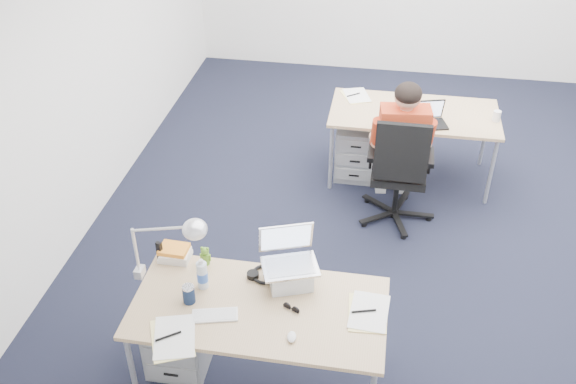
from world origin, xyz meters
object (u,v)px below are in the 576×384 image
(dark_laptop, at_px, (431,114))
(office_chair, at_px, (397,191))
(desk_far, at_px, (414,116))
(book_stack, at_px, (175,253))
(headphones, at_px, (266,273))
(far_cup, at_px, (497,116))
(silver_laptop, at_px, (290,261))
(can_koozie, at_px, (189,294))
(seated_person, at_px, (400,146))
(water_bottle, at_px, (202,274))
(bear_figurine, at_px, (205,255))
(sunglasses, at_px, (291,308))
(desk_near, at_px, (259,311))
(drawer_pedestal_near, at_px, (181,330))
(wireless_keyboard, at_px, (215,315))
(cordless_phone, at_px, (160,251))
(desk_lamp, at_px, (159,247))
(computer_mouse, at_px, (292,337))
(drawer_pedestal_far, at_px, (357,149))

(dark_laptop, bearing_deg, office_chair, -131.42)
(desk_far, xyz_separation_m, book_stack, (-1.60, -2.43, 0.09))
(headphones, bearing_deg, far_cup, 36.05)
(silver_laptop, relative_size, can_koozie, 2.95)
(seated_person, distance_m, dark_laptop, 0.45)
(headphones, bearing_deg, water_bottle, -175.03)
(headphones, relative_size, bear_figurine, 1.74)
(sunglasses, bearing_deg, desk_near, -155.76)
(desk_far, height_order, book_stack, book_stack)
(office_chair, relative_size, drawer_pedestal_near, 2.01)
(office_chair, bearing_deg, wireless_keyboard, -116.31)
(office_chair, xyz_separation_m, cordless_phone, (-1.58, -1.71, 0.49))
(desk_far, distance_m, wireless_keyboard, 3.14)
(sunglasses, bearing_deg, bear_figurine, 176.39)
(office_chair, height_order, cordless_phone, office_chair)
(headphones, bearing_deg, silver_laptop, -32.10)
(drawer_pedestal_near, bearing_deg, silver_laptop, 9.07)
(headphones, relative_size, sunglasses, 2.12)
(seated_person, bearing_deg, silver_laptop, -115.13)
(desk_lamp, bearing_deg, silver_laptop, 30.48)
(drawer_pedestal_near, xyz_separation_m, wireless_keyboard, (0.35, -0.25, 0.46))
(silver_laptop, relative_size, desk_lamp, 0.71)
(silver_laptop, distance_m, can_koozie, 0.67)
(drawer_pedestal_near, distance_m, headphones, 0.77)
(far_cup, bearing_deg, water_bottle, -128.51)
(book_stack, bearing_deg, desk_lamp, -94.78)
(desk_lamp, bearing_deg, desk_near, 11.64)
(headphones, xyz_separation_m, sunglasses, (0.22, -0.28, -0.01))
(desk_near, height_order, cordless_phone, cordless_phone)
(drawer_pedestal_near, height_order, desk_lamp, desk_lamp)
(headphones, bearing_deg, seated_person, 47.62)
(computer_mouse, height_order, cordless_phone, cordless_phone)
(cordless_phone, bearing_deg, office_chair, 68.56)
(drawer_pedestal_far, distance_m, wireless_keyboard, 3.01)
(drawer_pedestal_near, xyz_separation_m, cordless_phone, (-0.16, 0.20, 0.53))
(desk_near, distance_m, can_koozie, 0.45)
(desk_near, xyz_separation_m, computer_mouse, (0.25, -0.23, 0.06))
(seated_person, xyz_separation_m, far_cup, (0.87, 0.51, 0.11))
(desk_far, relative_size, office_chair, 1.44)
(can_koozie, relative_size, bear_figurine, 0.88)
(seated_person, height_order, bear_figurine, seated_person)
(desk_far, bearing_deg, far_cup, -4.04)
(desk_far, relative_size, silver_laptop, 4.24)
(headphones, height_order, far_cup, far_cup)
(dark_laptop, bearing_deg, book_stack, -144.41)
(silver_laptop, relative_size, cordless_phone, 2.49)
(book_stack, distance_m, dark_laptop, 2.79)
(office_chair, relative_size, can_koozie, 8.66)
(can_koozie, distance_m, book_stack, 0.44)
(desk_far, xyz_separation_m, computer_mouse, (-0.69, -3.01, 0.06))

